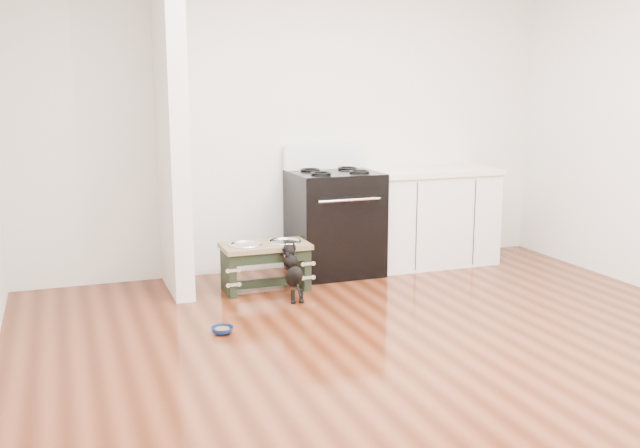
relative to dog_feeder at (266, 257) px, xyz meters
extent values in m
plane|color=#421A0B|center=(0.49, -1.83, -0.28)|extent=(5.00, 5.00, 0.00)
plane|color=silver|center=(0.49, 0.67, 1.07)|extent=(5.00, 0.00, 5.00)
cube|color=silver|center=(-0.69, 0.27, 1.07)|extent=(0.15, 0.80, 2.70)
cube|color=black|center=(0.74, 0.32, 0.18)|extent=(0.76, 0.65, 0.92)
cube|color=black|center=(0.74, 0.01, 0.12)|extent=(0.58, 0.02, 0.50)
cylinder|color=silver|center=(0.74, -0.03, 0.44)|extent=(0.56, 0.02, 0.02)
cube|color=white|center=(0.74, 0.60, 0.75)|extent=(0.76, 0.08, 0.22)
torus|color=black|center=(0.56, 0.18, 0.65)|extent=(0.18, 0.18, 0.02)
torus|color=black|center=(0.92, 0.18, 0.65)|extent=(0.18, 0.18, 0.02)
torus|color=black|center=(0.56, 0.46, 0.65)|extent=(0.18, 0.18, 0.02)
torus|color=black|center=(0.92, 0.46, 0.65)|extent=(0.18, 0.18, 0.02)
cube|color=white|center=(1.72, 0.35, 0.15)|extent=(1.20, 0.60, 0.86)
cube|color=beige|center=(1.72, 0.35, 0.61)|extent=(1.24, 0.64, 0.05)
cube|color=black|center=(1.72, 0.09, -0.23)|extent=(1.20, 0.06, 0.10)
cube|color=black|center=(-0.31, 0.01, -0.10)|extent=(0.06, 0.34, 0.35)
cube|color=black|center=(0.31, 0.01, -0.10)|extent=(0.06, 0.34, 0.35)
cube|color=black|center=(0.00, -0.15, 0.03)|extent=(0.57, 0.03, 0.09)
cube|color=black|center=(0.00, 0.01, -0.22)|extent=(0.57, 0.06, 0.06)
cube|color=brown|center=(0.00, 0.01, 0.09)|extent=(0.72, 0.38, 0.04)
cylinder|color=silver|center=(-0.17, 0.01, 0.09)|extent=(0.25, 0.25, 0.04)
cylinder|color=silver|center=(0.17, 0.01, 0.09)|extent=(0.25, 0.25, 0.04)
torus|color=silver|center=(-0.17, 0.01, 0.12)|extent=(0.28, 0.28, 0.02)
torus|color=silver|center=(0.17, 0.01, 0.12)|extent=(0.28, 0.28, 0.02)
cylinder|color=black|center=(0.09, -0.44, -0.23)|extent=(0.03, 0.03, 0.11)
cylinder|color=black|center=(0.16, -0.44, -0.23)|extent=(0.03, 0.03, 0.11)
sphere|color=black|center=(0.09, -0.44, -0.27)|extent=(0.04, 0.04, 0.04)
sphere|color=black|center=(0.16, -0.44, -0.27)|extent=(0.04, 0.04, 0.04)
ellipsoid|color=black|center=(0.13, -0.37, -0.08)|extent=(0.13, 0.29, 0.26)
sphere|color=black|center=(0.13, -0.27, 0.02)|extent=(0.12, 0.12, 0.12)
sphere|color=black|center=(0.13, -0.24, 0.10)|extent=(0.10, 0.10, 0.10)
sphere|color=black|center=(0.09, -0.17, 0.10)|extent=(0.04, 0.04, 0.04)
sphere|color=black|center=(0.16, -0.17, 0.10)|extent=(0.04, 0.04, 0.04)
cylinder|color=black|center=(0.13, -0.48, -0.17)|extent=(0.02, 0.08, 0.09)
torus|color=#E04169|center=(0.13, -0.25, 0.06)|extent=(0.10, 0.06, 0.09)
imported|color=navy|center=(-0.58, -0.93, -0.26)|extent=(0.20, 0.20, 0.05)
cylinder|color=brown|center=(-0.58, -0.93, -0.25)|extent=(0.10, 0.10, 0.02)
camera|label=1|loc=(-1.56, -5.52, 1.39)|focal=40.00mm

